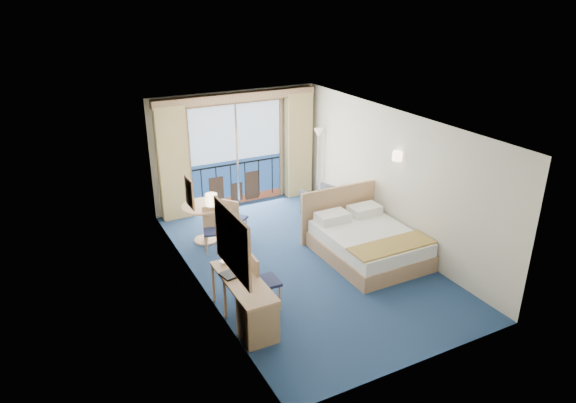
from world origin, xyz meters
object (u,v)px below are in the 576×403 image
at_px(armchair, 322,203).
at_px(table_chair_b, 213,226).
at_px(desk, 255,312).
at_px(table_chair_a, 233,217).
at_px(round_table, 204,214).
at_px(floor_lamp, 318,146).
at_px(nightstand, 355,214).
at_px(desk_chair, 260,278).
at_px(bed, 367,242).

xyz_separation_m(armchair, table_chair_b, (-2.70, -0.35, 0.16)).
relative_size(desk, table_chair_a, 1.69).
xyz_separation_m(armchair, round_table, (-2.73, 0.08, 0.26)).
height_order(armchair, table_chair_a, table_chair_a).
xyz_separation_m(floor_lamp, table_chair_a, (-2.66, -1.16, -0.82)).
distance_m(nightstand, round_table, 3.24).
bearing_deg(desk, desk_chair, 58.15).
bearing_deg(floor_lamp, nightstand, -92.36).
relative_size(floor_lamp, round_table, 1.99).
height_order(floor_lamp, table_chair_b, floor_lamp).
bearing_deg(desk_chair, armchair, -43.59).
height_order(nightstand, armchair, armchair).
distance_m(armchair, desk_chair, 3.80).
xyz_separation_m(armchair, desk, (-3.09, -3.22, 0.05)).
bearing_deg(round_table, armchair, -1.75).
bearing_deg(nightstand, bed, -115.24).
bearing_deg(table_chair_a, floor_lamp, -103.85).
relative_size(nightstand, table_chair_a, 0.61).
xyz_separation_m(round_table, table_chair_b, (0.03, -0.43, -0.10)).
xyz_separation_m(nightstand, table_chair_a, (-2.59, 0.58, 0.23)).
relative_size(floor_lamp, desk, 1.14).
bearing_deg(round_table, desk_chair, -90.01).
bearing_deg(floor_lamp, bed, -102.55).
xyz_separation_m(bed, floor_lamp, (0.67, 3.01, 1.02)).
distance_m(desk, desk_chair, 0.70).
bearing_deg(bed, table_chair_b, 147.14).
height_order(bed, armchair, bed).
bearing_deg(bed, armchair, 84.41).
bearing_deg(armchair, desk_chair, 26.90).
distance_m(nightstand, desk_chair, 3.69).
height_order(nightstand, desk_chair, desk_chair).
relative_size(bed, desk, 1.37).
relative_size(bed, table_chair_b, 2.37).
bearing_deg(desk, round_table, 83.74).
relative_size(armchair, table_chair_b, 0.85).
height_order(bed, nightstand, bed).
bearing_deg(table_chair_b, nightstand, 9.09).
bearing_deg(bed, desk_chair, -165.32).
height_order(armchair, desk_chair, desk_chair).
distance_m(desk, round_table, 3.33).
bearing_deg(table_chair_a, desk, 126.27).
distance_m(desk_chair, table_chair_a, 2.57).
relative_size(desk, desk_chair, 1.55).
bearing_deg(table_chair_a, desk_chair, 130.38).
distance_m(nightstand, floor_lamp, 2.03).
height_order(nightstand, table_chair_b, table_chair_b).
xyz_separation_m(nightstand, desk, (-3.49, -2.51, 0.12)).
relative_size(desk_chair, table_chair_a, 1.09).
distance_m(nightstand, table_chair_a, 2.66).
distance_m(floor_lamp, round_table, 3.42).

